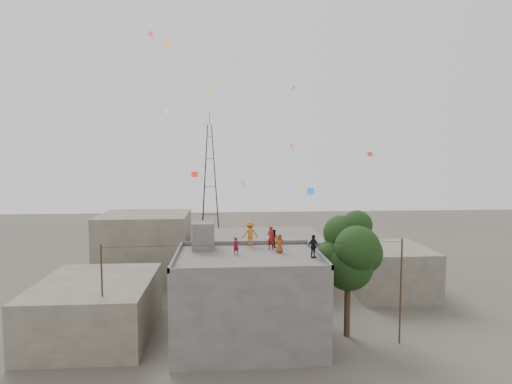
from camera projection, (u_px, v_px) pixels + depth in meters
ground at (248, 342)px, 30.03m from camera, size 140.00×140.00×0.00m
main_building at (248, 299)px, 29.78m from camera, size 10.00×8.00×6.10m
parapet at (248, 254)px, 29.51m from camera, size 10.00×8.00×0.30m
stair_head_box at (203, 236)px, 31.80m from camera, size 1.60×1.80×2.00m
neighbor_west at (96, 308)px, 31.07m from camera, size 8.00×10.00×4.00m
neighbor_north at (260, 259)px, 43.88m from camera, size 12.00×9.00×5.00m
neighbor_northwest at (145, 247)px, 44.93m from camera, size 9.00×8.00×7.00m
neighbor_east at (389, 270)px, 40.79m from camera, size 7.00×8.00×4.40m
tree at (350, 253)px, 30.64m from camera, size 4.90×4.60×9.10m
utility_line at (257, 294)px, 28.51m from camera, size 20.12×0.62×7.40m
transmission_tower at (210, 181)px, 68.75m from camera, size 2.97×2.97×20.01m
person_red_adult at (271, 238)px, 31.68m from camera, size 0.76×0.69×1.73m
person_orange_child at (280, 243)px, 30.55m from camera, size 0.71×0.51×1.36m
person_dark_child at (274, 238)px, 32.42m from camera, size 0.78×0.83×1.37m
person_dark_adult at (313, 246)px, 29.04m from camera, size 1.00×0.80×1.59m
person_orange_adult at (250, 234)px, 32.85m from camera, size 1.34×0.92×1.91m
person_red_child at (236, 246)px, 30.04m from camera, size 0.53×0.46×1.23m
kites at (248, 131)px, 35.49m from camera, size 19.42×14.71×12.92m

